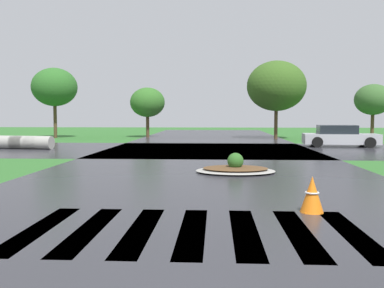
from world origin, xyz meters
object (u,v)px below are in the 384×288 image
Objects in this scene: drainage_pipe_stack at (25,142)px; traffic_cone at (312,195)px; car_dark_suv at (340,136)px; median_island at (235,169)px.

drainage_pipe_stack is 4.67× the size of traffic_cone.
car_dark_suv is 18.92m from drainage_pipe_stack.
car_dark_suv is at bearing 8.55° from drainage_pipe_stack.
car_dark_suv is (6.99, 12.10, 0.49)m from median_island.
traffic_cone is at bearing -103.11° from car_dark_suv.
median_island is 3.67× the size of traffic_cone.
car_dark_suv reaches higher than traffic_cone.
traffic_cone is (-5.71, -17.99, -0.26)m from car_dark_suv.
drainage_pipe_stack is (-11.72, 9.28, 0.24)m from median_island.
traffic_cone reaches higher than median_island.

